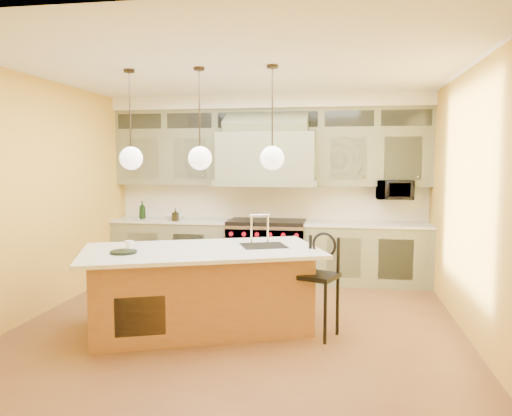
% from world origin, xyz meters
% --- Properties ---
extents(floor, '(5.00, 5.00, 0.00)m').
position_xyz_m(floor, '(0.00, 0.00, 0.00)').
color(floor, brown).
rests_on(floor, ground).
extents(ceiling, '(5.00, 5.00, 0.00)m').
position_xyz_m(ceiling, '(0.00, 0.00, 2.90)').
color(ceiling, white).
rests_on(ceiling, wall_back).
extents(wall_back, '(5.00, 0.00, 5.00)m').
position_xyz_m(wall_back, '(0.00, 2.50, 1.45)').
color(wall_back, gold).
rests_on(wall_back, ground).
extents(wall_front, '(5.00, 0.00, 5.00)m').
position_xyz_m(wall_front, '(0.00, -2.50, 1.45)').
color(wall_front, gold).
rests_on(wall_front, ground).
extents(wall_left, '(0.00, 5.00, 5.00)m').
position_xyz_m(wall_left, '(-2.50, 0.00, 1.45)').
color(wall_left, gold).
rests_on(wall_left, ground).
extents(wall_right, '(0.00, 5.00, 5.00)m').
position_xyz_m(wall_right, '(2.50, 0.00, 1.45)').
color(wall_right, gold).
rests_on(wall_right, ground).
extents(back_cabinetry, '(5.00, 0.77, 2.90)m').
position_xyz_m(back_cabinetry, '(0.00, 2.23, 1.43)').
color(back_cabinetry, gray).
rests_on(back_cabinetry, floor).
extents(range, '(1.20, 0.74, 0.96)m').
position_xyz_m(range, '(0.00, 2.14, 0.49)').
color(range, silver).
rests_on(range, floor).
extents(kitchen_island, '(2.89, 2.20, 1.35)m').
position_xyz_m(kitchen_island, '(-0.39, -0.25, 0.47)').
color(kitchen_island, brown).
rests_on(kitchen_island, floor).
extents(counter_stool, '(0.51, 0.51, 1.12)m').
position_xyz_m(counter_stool, '(0.91, -0.27, 0.63)').
color(counter_stool, black).
rests_on(counter_stool, floor).
extents(microwave, '(0.54, 0.37, 0.30)m').
position_xyz_m(microwave, '(1.95, 2.25, 1.45)').
color(microwave, black).
rests_on(microwave, back_cabinetry).
extents(oil_bottle_a, '(0.13, 0.13, 0.29)m').
position_xyz_m(oil_bottle_a, '(-2.07, 2.15, 1.08)').
color(oil_bottle_a, black).
rests_on(oil_bottle_a, back_cabinetry).
extents(oil_bottle_b, '(0.09, 0.09, 0.20)m').
position_xyz_m(oil_bottle_b, '(-1.43, 1.92, 1.04)').
color(oil_bottle_b, black).
rests_on(oil_bottle_b, back_cabinetry).
extents(fruit_bowl, '(0.34, 0.34, 0.08)m').
position_xyz_m(fruit_bowl, '(-1.51, 2.15, 0.98)').
color(fruit_bowl, white).
rests_on(fruit_bowl, back_cabinetry).
extents(cup, '(0.10, 0.10, 0.09)m').
position_xyz_m(cup, '(-1.17, -0.42, 0.97)').
color(cup, white).
rests_on(cup, kitchen_island).
extents(pendant_left, '(0.26, 0.26, 1.11)m').
position_xyz_m(pendant_left, '(-1.20, -0.25, 1.95)').
color(pendant_left, '#2D2319').
rests_on(pendant_left, ceiling).
extents(pendant_center, '(0.26, 0.26, 1.11)m').
position_xyz_m(pendant_center, '(-0.40, -0.25, 1.95)').
color(pendant_center, '#2D2319').
rests_on(pendant_center, ceiling).
extents(pendant_right, '(0.26, 0.26, 1.11)m').
position_xyz_m(pendant_right, '(0.40, -0.25, 1.95)').
color(pendant_right, '#2D2319').
rests_on(pendant_right, ceiling).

